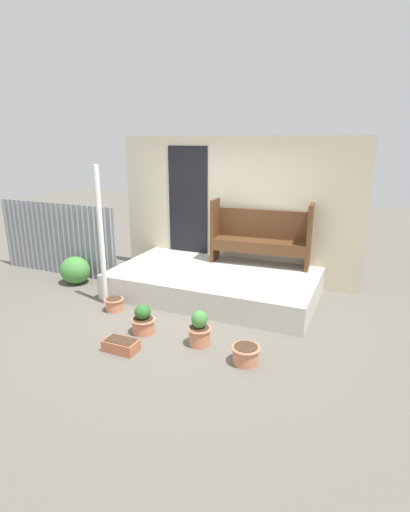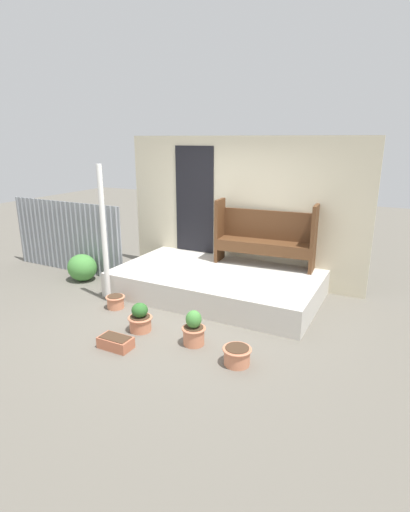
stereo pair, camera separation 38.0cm
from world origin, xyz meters
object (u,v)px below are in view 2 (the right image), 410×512
(support_post, at_px, (104,236))
(bench, at_px, (265,234))
(shrub_by_fence, at_px, (82,268))
(flower_pot_right, at_px, (194,330))
(flower_pot_middle, at_px, (140,319))
(planter_box_rect, at_px, (116,342))
(flower_pot_far_right, at_px, (237,355))
(flower_pot_left, at_px, (115,301))

(support_post, height_order, bench, support_post)
(support_post, xyz_separation_m, shrub_by_fence, (-1.07, 0.55, -0.84))
(flower_pot_right, xyz_separation_m, shrub_by_fence, (-3.00, 1.16, 0.05))
(support_post, distance_m, flower_pot_middle, 1.56)
(flower_pot_middle, relative_size, shrub_by_fence, 0.73)
(planter_box_rect, bearing_deg, bench, 72.25)
(support_post, relative_size, bench, 1.26)
(flower_pot_right, relative_size, shrub_by_fence, 0.84)
(flower_pot_right, height_order, planter_box_rect, flower_pot_right)
(flower_pot_far_right, height_order, shrub_by_fence, shrub_by_fence)
(flower_pot_far_right, height_order, planter_box_rect, flower_pot_far_right)
(bench, relative_size, planter_box_rect, 4.04)
(bench, height_order, shrub_by_fence, bench)
(flower_pot_middle, xyz_separation_m, planter_box_rect, (0.01, -0.54, -0.10))
(flower_pot_middle, height_order, flower_pot_right, flower_pot_right)
(flower_pot_middle, bearing_deg, bench, 68.49)
(planter_box_rect, bearing_deg, shrub_by_fence, 141.89)
(flower_pot_middle, bearing_deg, flower_pot_right, 0.19)
(shrub_by_fence, bearing_deg, flower_pot_middle, -28.34)
(planter_box_rect, bearing_deg, flower_pot_right, 32.82)
(support_post, relative_size, flower_pot_right, 4.68)
(bench, distance_m, flower_pot_far_right, 2.77)
(flower_pot_far_right, relative_size, shrub_by_fence, 0.62)
(flower_pot_left, distance_m, planter_box_rect, 1.27)
(bench, xyz_separation_m, flower_pot_far_right, (0.58, -2.57, -0.84))
(flower_pot_right, bearing_deg, flower_pot_middle, -179.81)
(support_post, relative_size, flower_pot_left, 7.32)
(bench, xyz_separation_m, flower_pot_left, (-1.74, -1.94, -0.85))
(bench, distance_m, flower_pot_left, 2.74)
(flower_pot_left, relative_size, flower_pot_middle, 0.74)
(flower_pot_left, distance_m, flower_pot_right, 1.70)
(flower_pot_right, distance_m, flower_pot_far_right, 0.71)
(support_post, bearing_deg, planter_box_rect, -46.49)
(planter_box_rect, relative_size, shrub_by_fence, 0.77)
(flower_pot_right, bearing_deg, flower_pot_far_right, -15.28)
(flower_pot_right, bearing_deg, planter_box_rect, -147.18)
(bench, bearing_deg, flower_pot_far_right, -81.54)
(flower_pot_left, bearing_deg, shrub_by_fence, 152.15)
(support_post, distance_m, shrub_by_fence, 1.47)
(flower_pot_right, height_order, shrub_by_fence, shrub_by_fence)
(bench, bearing_deg, support_post, -143.24)
(support_post, bearing_deg, shrub_by_fence, 153.01)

